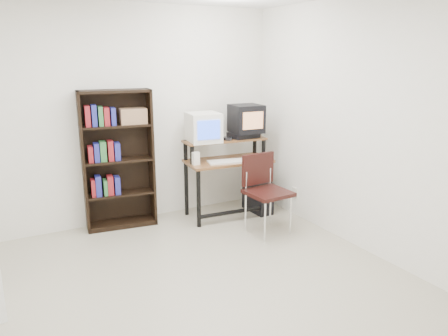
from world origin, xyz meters
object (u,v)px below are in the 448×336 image
pc_tower (258,196)px  school_chair (264,185)px  crt_monitor (204,127)px  bookshelf (118,158)px  computer_desk (228,164)px  crt_tv (246,119)px

pc_tower → school_chair: 0.75m
crt_monitor → bookshelf: bearing=175.8°
computer_desk → crt_monitor: 0.57m
computer_desk → bookshelf: bookshelf is taller
crt_monitor → crt_tv: crt_tv is taller
crt_monitor → crt_tv: 0.59m
crt_monitor → school_chair: (0.39, -0.78, -0.59)m
crt_monitor → pc_tower: (0.69, -0.19, -0.94)m
computer_desk → crt_monitor: (-0.28, 0.11, 0.48)m
crt_monitor → bookshelf: 1.09m
bookshelf → crt_monitor: bearing=-3.6°
computer_desk → crt_tv: (0.30, 0.05, 0.56)m
pc_tower → school_chair: bearing=-119.5°
crt_monitor → crt_tv: (0.58, -0.06, 0.08)m
computer_desk → pc_tower: 0.62m
computer_desk → crt_monitor: crt_monitor is taller
computer_desk → pc_tower: computer_desk is taller
school_chair → bookshelf: 1.75m
crt_tv → pc_tower: 1.03m
computer_desk → crt_monitor: bearing=163.3°
crt_monitor → pc_tower: bearing=-9.1°
school_chair → bookshelf: (-1.42, 0.97, 0.28)m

